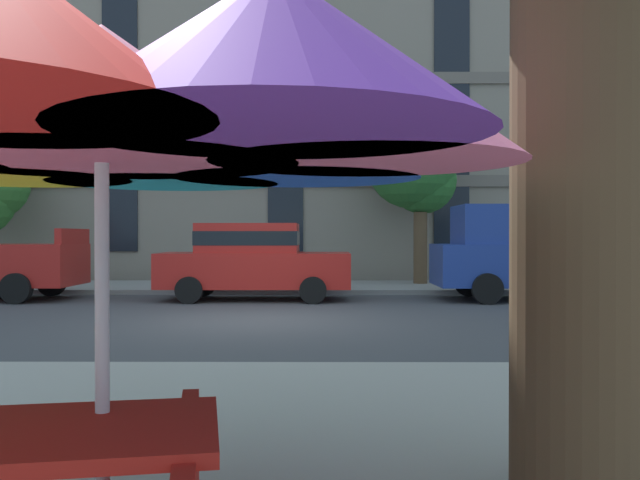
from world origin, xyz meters
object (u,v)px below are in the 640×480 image
at_px(sedan_red, 253,259).
at_px(patio_umbrella, 102,102).
at_px(pickup_blue, 535,256).
at_px(street_tree_middle, 415,169).

xyz_separation_m(sedan_red, patio_umbrella, (0.73, -12.70, 1.12)).
xyz_separation_m(pickup_blue, street_tree_middle, (-2.28, 3.75, 2.38)).
relative_size(sedan_red, street_tree_middle, 0.90).
height_order(sedan_red, street_tree_middle, street_tree_middle).
bearing_deg(pickup_blue, sedan_red, -180.00).
bearing_deg(sedan_red, patio_umbrella, -86.72).
bearing_deg(street_tree_middle, sedan_red, -138.79).
xyz_separation_m(street_tree_middle, patio_umbrella, (-3.56, -16.45, -1.34)).
height_order(pickup_blue, street_tree_middle, street_tree_middle).
xyz_separation_m(sedan_red, street_tree_middle, (4.29, 3.75, 2.46)).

